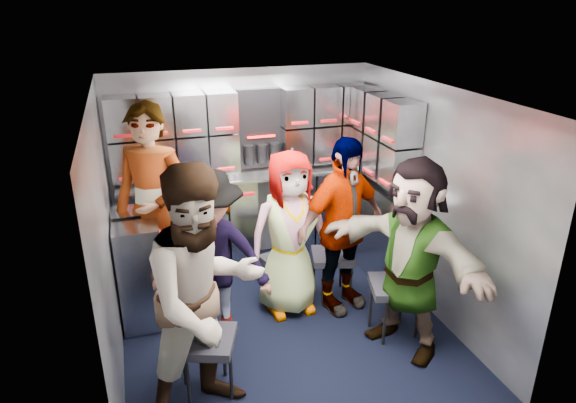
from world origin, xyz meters
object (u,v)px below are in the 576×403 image
object	(u,v)px
attendant_arc_a	(205,298)
attendant_arc_b	(211,259)
jump_seat_near_right	(396,289)
jump_seat_near_left	(205,344)
attendant_arc_e	(410,258)
attendant_arc_c	(290,234)
attendant_arc_d	(342,226)
jump_seat_mid_left	(210,293)
jump_seat_center	(284,262)
attendant_standing	(154,212)
jump_seat_mid_right	(333,258)

from	to	relation	value
attendant_arc_a	attendant_arc_b	bearing A→B (deg)	56.58
jump_seat_near_right	jump_seat_near_left	bearing A→B (deg)	-171.82
attendant_arc_b	attendant_arc_e	xyz separation A→B (m)	(1.51, -0.57, 0.06)
jump_seat_near_right	attendant_arc_a	world-z (taller)	attendant_arc_a
attendant_arc_c	attendant_arc_e	xyz separation A→B (m)	(0.75, -0.82, 0.06)
jump_seat_near_right	attendant_arc_d	distance (m)	0.73
jump_seat_near_left	attendant_arc_b	xyz separation A→B (m)	(0.17, 0.63, 0.34)
jump_seat_near_right	attendant_arc_b	xyz separation A→B (m)	(-1.51, 0.39, 0.33)
jump_seat_near_right	attendant_arc_e	world-z (taller)	attendant_arc_e
attendant_arc_c	attendant_arc_d	xyz separation A→B (m)	(0.47, -0.10, 0.06)
jump_seat_mid_left	jump_seat_center	xyz separation A→B (m)	(0.76, 0.25, 0.05)
jump_seat_near_left	attendant_arc_c	distance (m)	1.33
attendant_arc_c	jump_seat_center	bearing A→B (deg)	87.67
attendant_standing	attendant_arc_a	xyz separation A→B (m)	(0.22, -1.47, -0.05)
jump_seat_near_left	attendant_arc_e	xyz separation A→B (m)	(1.68, 0.06, 0.40)
jump_seat_mid_left	jump_seat_center	bearing A→B (deg)	18.36
jump_seat_near_left	attendant_standing	size ratio (longest dim) A/B	0.27
attendant_arc_e	jump_seat_mid_right	bearing A→B (deg)	172.51
attendant_standing	jump_seat_mid_right	bearing A→B (deg)	16.55
jump_seat_mid_left	attendant_arc_d	size ratio (longest dim) A/B	0.24
jump_seat_mid_right	attendant_arc_e	bearing A→B (deg)	-72.38
attendant_arc_b	attendant_arc_d	size ratio (longest dim) A/B	0.93
jump_seat_near_right	attendant_arc_d	xyz separation A→B (m)	(-0.29, 0.54, 0.39)
jump_seat_mid_left	attendant_arc_e	distance (m)	1.76
attendant_standing	attendant_arc_c	size ratio (longest dim) A/B	1.26
jump_seat_mid_right	attendant_arc_d	bearing A→B (deg)	-90.00
attendant_arc_b	attendant_arc_e	size ratio (longest dim) A/B	0.92
jump_seat_mid_right	jump_seat_mid_left	bearing A→B (deg)	-173.01
attendant_standing	attendant_arc_c	bearing A→B (deg)	8.60
jump_seat_mid_right	attendant_arc_c	xyz separation A→B (m)	(-0.47, -0.08, 0.37)
jump_seat_mid_right	attendant_arc_a	size ratio (longest dim) A/B	0.26
jump_seat_mid_left	attendant_arc_c	size ratio (longest dim) A/B	0.25
jump_seat_mid_right	attendant_standing	distance (m)	1.74
jump_seat_near_right	attendant_standing	distance (m)	2.23
jump_seat_mid_left	attendant_arc_d	distance (m)	1.32
jump_seat_mid_right	attendant_standing	xyz separation A→B (m)	(-1.61, 0.32, 0.57)
attendant_standing	attendant_arc_d	xyz separation A→B (m)	(1.61, -0.50, -0.15)
jump_seat_mid_left	attendant_standing	distance (m)	0.88
attendant_arc_e	jump_seat_near_left	bearing A→B (deg)	-113.01
attendant_arc_a	attendant_arc_e	bearing A→B (deg)	-13.54
jump_seat_center	attendant_arc_b	size ratio (longest dim) A/B	0.30
attendant_arc_b	attendant_arc_c	world-z (taller)	attendant_arc_c
jump_seat_center	attendant_standing	xyz separation A→B (m)	(-1.15, 0.22, 0.59)
attendant_standing	jump_seat_center	bearing A→B (deg)	16.96
attendant_arc_c	attendant_arc_d	world-z (taller)	attendant_arc_d
jump_seat_mid_right	attendant_arc_a	world-z (taller)	attendant_arc_a
jump_seat_near_left	jump_seat_near_right	size ratio (longest dim) A/B	1.03
jump_seat_mid_left	attendant_arc_d	xyz separation A→B (m)	(1.23, -0.03, 0.48)
attendant_arc_e	attendant_arc_a	bearing A→B (deg)	-106.93
jump_seat_center	attendant_standing	distance (m)	1.31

